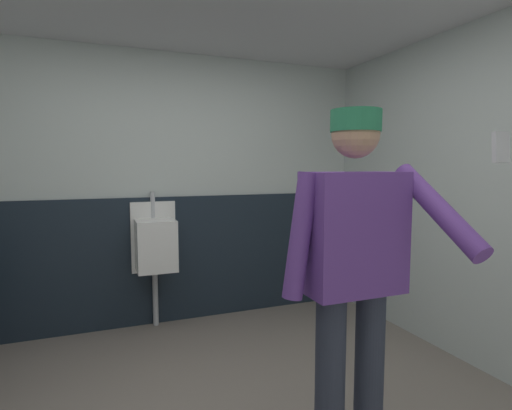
# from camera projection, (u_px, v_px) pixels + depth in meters

# --- Properties ---
(wall_back) EXTENTS (4.49, 0.12, 2.51)m
(wall_back) POSITION_uv_depth(u_px,v_px,m) (165.00, 189.00, 3.82)
(wall_back) COLOR silver
(wall_back) RESTS_ON ground_plane
(wainscot_band_back) EXTENTS (3.89, 0.03, 1.19)m
(wainscot_band_back) POSITION_uv_depth(u_px,v_px,m) (168.00, 260.00, 3.81)
(wainscot_band_back) COLOR #19232D
(wainscot_band_back) RESTS_ON ground_plane
(urinal_solo) EXTENTS (0.40, 0.34, 1.24)m
(urinal_solo) POSITION_uv_depth(u_px,v_px,m) (155.00, 244.00, 3.61)
(urinal_solo) COLOR white
(urinal_solo) RESTS_ON ground_plane
(person) EXTENTS (0.67, 0.60, 1.72)m
(person) POSITION_uv_depth(u_px,v_px,m) (354.00, 265.00, 1.86)
(person) COLOR #2D3342
(person) RESTS_ON ground_plane
(cell_phone) EXTENTS (0.06, 0.04, 0.11)m
(cell_phone) POSITION_uv_depth(u_px,v_px,m) (501.00, 147.00, 1.44)
(cell_phone) COLOR silver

